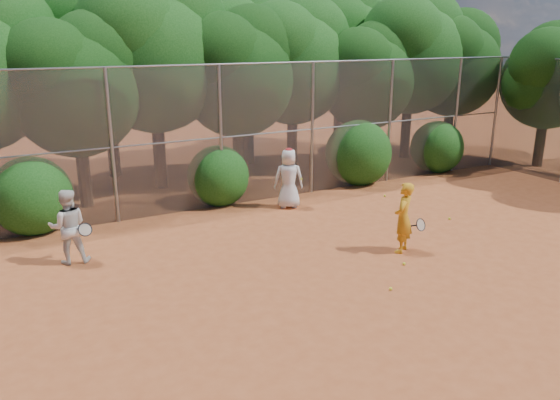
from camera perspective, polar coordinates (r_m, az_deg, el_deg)
ground at (r=11.57m, az=10.38°, el=-7.72°), size 80.00×80.00×0.00m
fence_back at (r=15.82m, az=-3.22°, el=7.00°), size 20.05×0.09×4.03m
tree_2 at (r=16.16m, az=-20.58°, el=11.66°), size 3.99×3.47×5.47m
tree_3 at (r=17.63m, az=-13.02°, el=15.28°), size 4.89×4.26×6.70m
tree_4 at (r=17.93m, az=-4.44°, el=13.63°), size 4.19×3.64×5.73m
tree_5 at (r=19.76m, az=1.42°, el=14.81°), size 4.51×3.92×6.17m
tree_6 at (r=20.33m, az=9.14°, el=13.03°), size 3.86×3.36×5.29m
tree_7 at (r=22.35m, az=13.59°, el=15.20°), size 4.77×4.14×6.53m
tree_8 at (r=23.52m, az=17.77°, el=13.81°), size 4.25×3.70×5.82m
tree_10 at (r=19.54m, az=-17.81°, el=15.72°), size 5.15×4.48×7.06m
tree_11 at (r=20.72m, az=-3.33°, el=15.20°), size 4.64×4.03×6.35m
tree_12 at (r=23.48m, az=6.41°, el=16.17°), size 5.02×4.37×6.88m
tree_13 at (r=22.47m, az=26.36°, el=11.88°), size 3.86×3.36×5.29m
bush_0 at (r=14.92m, az=-24.57°, el=0.72°), size 2.00×2.00×2.00m
bush_1 at (r=15.99m, az=-6.47°, el=2.80°), size 1.80×1.80×1.80m
bush_2 at (r=18.34m, az=8.19°, el=5.19°), size 2.20×2.20×2.20m
bush_3 at (r=20.61m, az=16.09°, el=5.56°), size 1.90×1.90×1.90m
player_yellow at (r=12.59m, az=12.78°, el=-1.82°), size 0.87×0.66×1.63m
player_teen at (r=15.48m, az=0.92°, el=2.29°), size 0.98×0.83×1.74m
player_white at (r=12.55m, az=-21.27°, el=-2.61°), size 0.91×0.78×1.64m
ball_0 at (r=12.78m, az=12.19°, el=-5.22°), size 0.07×0.07×0.07m
ball_1 at (r=15.33m, az=17.29°, el=-1.87°), size 0.07×0.07×0.07m
ball_2 at (r=12.12m, az=12.83°, el=-6.52°), size 0.07×0.07×0.07m
ball_3 at (r=10.94m, az=11.49°, el=-9.08°), size 0.07×0.07×0.07m
ball_4 at (r=17.01m, az=10.89°, el=0.43°), size 0.07×0.07×0.07m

